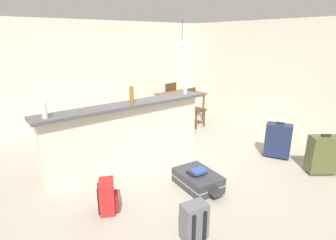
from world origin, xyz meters
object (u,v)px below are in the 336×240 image
(dining_table, at_px, (181,97))
(backpack_red, at_px, (108,197))
(pendant_lamp, at_px, (182,43))
(bottle_amber, at_px, (132,95))
(book_stack, at_px, (197,172))
(dining_chair_near_partition, at_px, (193,106))
(suitcase_flat_charcoal, at_px, (198,180))
(bottle_white, at_px, (44,110))
(bottle_clear, at_px, (185,86))
(backpack_grey, at_px, (194,221))
(suitcase_upright_navy, at_px, (278,140))
(suitcase_upright_olive, at_px, (323,154))
(dining_chair_far_side, at_px, (168,98))

(dining_table, distance_m, backpack_red, 4.00)
(backpack_red, bearing_deg, pendant_lamp, 36.55)
(bottle_amber, height_order, book_stack, bottle_amber)
(dining_chair_near_partition, height_order, suitcase_flat_charcoal, dining_chair_near_partition)
(dining_chair_near_partition, relative_size, suitcase_flat_charcoal, 1.08)
(bottle_amber, relative_size, suitcase_flat_charcoal, 0.33)
(bottle_white, relative_size, dining_table, 0.20)
(bottle_clear, xyz_separation_m, backpack_red, (-2.13, -0.98, -1.04))
(backpack_red, bearing_deg, suitcase_flat_charcoal, -11.72)
(dining_chair_near_partition, height_order, backpack_grey, dining_chair_near_partition)
(suitcase_flat_charcoal, bearing_deg, dining_table, 54.23)
(bottle_amber, bearing_deg, suitcase_upright_navy, -30.09)
(backpack_grey, bearing_deg, backpack_red, 118.09)
(bottle_amber, bearing_deg, dining_chair_near_partition, 23.40)
(suitcase_upright_olive, relative_size, suitcase_upright_navy, 1.00)
(backpack_grey, distance_m, book_stack, 1.04)
(pendant_lamp, height_order, book_stack, pendant_lamp)
(dining_table, height_order, dining_chair_near_partition, dining_chair_near_partition)
(bottle_white, height_order, bottle_clear, bottle_clear)
(bottle_amber, xyz_separation_m, suitcase_flat_charcoal, (0.39, -1.16, -1.13))
(dining_table, xyz_separation_m, pendant_lamp, (0.07, 0.07, 1.33))
(backpack_red, height_order, book_stack, backpack_red)
(suitcase_flat_charcoal, height_order, backpack_grey, backpack_grey)
(book_stack, bearing_deg, backpack_grey, -135.77)
(suitcase_flat_charcoal, height_order, suitcase_upright_olive, suitcase_upright_olive)
(suitcase_upright_olive, bearing_deg, dining_chair_far_side, 88.92)
(backpack_red, relative_size, suitcase_upright_navy, 0.63)
(dining_table, bearing_deg, suitcase_flat_charcoal, -125.77)
(suitcase_upright_navy, bearing_deg, suitcase_flat_charcoal, 175.70)
(backpack_red, bearing_deg, suitcase_upright_olive, -20.55)
(suitcase_upright_olive, distance_m, backpack_red, 3.38)
(book_stack, bearing_deg, backpack_red, 167.64)
(bottle_amber, bearing_deg, backpack_grey, -101.36)
(bottle_white, relative_size, book_stack, 0.87)
(suitcase_upright_navy, xyz_separation_m, book_stack, (-1.89, 0.13, -0.08))
(backpack_grey, bearing_deg, suitcase_upright_navy, 12.71)
(bottle_amber, xyz_separation_m, bottle_clear, (1.21, 0.08, 0.01))
(book_stack, bearing_deg, bottle_clear, 56.06)
(bottle_white, bearing_deg, suitcase_flat_charcoal, -34.23)
(suitcase_upright_navy, height_order, book_stack, suitcase_upright_navy)
(dining_table, xyz_separation_m, dining_chair_far_side, (0.04, 0.58, -0.13))
(dining_table, distance_m, backpack_grey, 4.31)
(backpack_grey, height_order, book_stack, backpack_grey)
(pendant_lamp, bearing_deg, book_stack, -126.36)
(dining_table, bearing_deg, dining_chair_far_side, 85.70)
(bottle_amber, xyz_separation_m, book_stack, (0.36, -1.17, -0.98))
(dining_chair_near_partition, xyz_separation_m, backpack_red, (-3.16, -1.86, -0.31))
(suitcase_flat_charcoal, relative_size, suitcase_upright_olive, 1.28)
(bottle_clear, bearing_deg, dining_chair_far_side, 60.36)
(bottle_white, height_order, suitcase_upright_olive, bottle_white)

